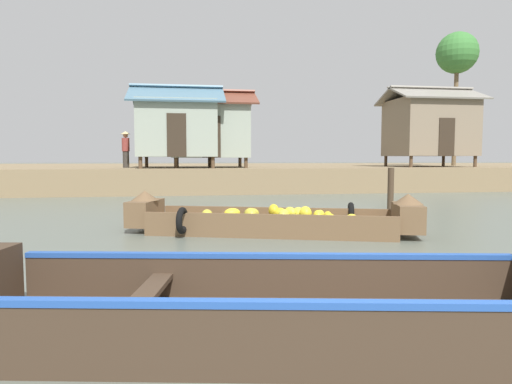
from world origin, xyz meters
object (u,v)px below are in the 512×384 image
palm_tree_near (457,54)px  mooring_post (390,196)px  stilt_house_mid_right (429,127)px  banana_boat (272,220)px  vendor_person (126,147)px  viewer_boat (266,305)px  stilt_house_left (177,128)px  stilt_house_mid_left (210,129)px

palm_tree_near → mooring_post: palm_tree_near is taller
stilt_house_mid_right → palm_tree_near: palm_tree_near is taller
banana_boat → vendor_person: bearing=109.6°
mooring_post → viewer_boat: bearing=-123.2°
banana_boat → palm_tree_near: 21.99m
viewer_boat → vendor_person: vendor_person is taller
stilt_house_left → stilt_house_mid_left: stilt_house_left is taller
banana_boat → stilt_house_left: stilt_house_left is taller
banana_boat → stilt_house_left: 12.46m
viewer_boat → banana_boat: bearing=78.8°
viewer_boat → vendor_person: (-3.40, 17.57, 1.73)m
stilt_house_left → mooring_post: 12.43m
stilt_house_mid_left → viewer_boat: bearing=-91.3°
stilt_house_left → stilt_house_mid_left: (1.47, 0.17, -0.03)m
stilt_house_mid_right → vendor_person: stilt_house_mid_right is taller
stilt_house_mid_left → stilt_house_mid_right: bearing=3.1°
palm_tree_near → vendor_person: size_ratio=4.61×
vendor_person → viewer_boat: bearing=-79.1°
stilt_house_mid_left → palm_tree_near: 15.48m
banana_boat → viewer_boat: viewer_boat is taller
viewer_boat → mooring_post: size_ratio=4.83×
stilt_house_mid_right → mooring_post: bearing=-122.7°
stilt_house_mid_right → mooring_post: 14.39m
banana_boat → stilt_house_mid_left: size_ratio=1.40×
banana_boat → stilt_house_mid_left: (-0.62, 12.18, 2.58)m
banana_boat → stilt_house_mid_left: bearing=92.9°
banana_boat → stilt_house_mid_right: bearing=50.3°
palm_tree_near → mooring_post: 19.50m
banana_boat → palm_tree_near: palm_tree_near is taller
stilt_house_mid_left → stilt_house_left: bearing=-173.2°
stilt_house_mid_right → viewer_boat: bearing=-122.9°
banana_boat → vendor_person: 13.27m
banana_boat → stilt_house_mid_right: (10.59, 12.78, 2.85)m
banana_boat → stilt_house_left: (-2.09, 12.01, 2.61)m
viewer_boat → stilt_house_mid_left: stilt_house_mid_left is taller
vendor_person → palm_tree_near: bearing=9.9°
stilt_house_left → mooring_post: stilt_house_left is taller
stilt_house_left → mooring_post: (5.02, -11.15, -2.23)m
palm_tree_near → mooring_post: size_ratio=5.89×
palm_tree_near → vendor_person: bearing=-170.1°
stilt_house_mid_right → vendor_person: size_ratio=2.68×
stilt_house_mid_right → palm_tree_near: 6.06m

